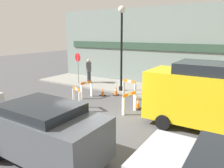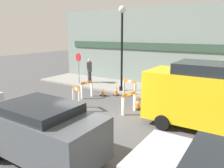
{
  "view_description": "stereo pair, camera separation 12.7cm",
  "coord_description": "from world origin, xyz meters",
  "px_view_note": "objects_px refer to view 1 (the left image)",
  "views": [
    {
      "loc": [
        4.99,
        -6.84,
        3.71
      ],
      "look_at": [
        -1.17,
        3.0,
        1.0
      ],
      "focal_mm": 35.0,
      "sensor_mm": 36.0,
      "label": 1
    },
    {
      "loc": [
        5.1,
        -6.77,
        3.71
      ],
      "look_at": [
        -1.17,
        3.0,
        1.0
      ],
      "focal_mm": 35.0,
      "sensor_mm": 36.0,
      "label": 2
    }
  ],
  "objects_px": {
    "streetlamp_post": "(122,38)",
    "person_pedestrian": "(89,70)",
    "parked_car_1": "(43,129)",
    "work_van": "(212,94)",
    "stop_sign": "(78,63)",
    "person_worker": "(150,87)"
  },
  "relations": [
    {
      "from": "streetlamp_post",
      "to": "parked_car_1",
      "type": "height_order",
      "value": "streetlamp_post"
    },
    {
      "from": "stop_sign",
      "to": "person_worker",
      "type": "bearing_deg",
      "value": -178.36
    },
    {
      "from": "streetlamp_post",
      "to": "person_pedestrian",
      "type": "relative_size",
      "value": 2.95
    },
    {
      "from": "streetlamp_post",
      "to": "work_van",
      "type": "height_order",
      "value": "streetlamp_post"
    },
    {
      "from": "work_van",
      "to": "parked_car_1",
      "type": "bearing_deg",
      "value": -127.19
    },
    {
      "from": "person_worker",
      "to": "parked_car_1",
      "type": "xyz_separation_m",
      "value": [
        -0.5,
        -6.91,
        0.12
      ]
    },
    {
      "from": "streetlamp_post",
      "to": "person_pedestrian",
      "type": "height_order",
      "value": "streetlamp_post"
    },
    {
      "from": "stop_sign",
      "to": "person_pedestrian",
      "type": "height_order",
      "value": "stop_sign"
    },
    {
      "from": "streetlamp_post",
      "to": "work_van",
      "type": "xyz_separation_m",
      "value": [
        5.71,
        -2.95,
        -2.03
      ]
    },
    {
      "from": "work_van",
      "to": "person_pedestrian",
      "type": "bearing_deg",
      "value": 157.42
    },
    {
      "from": "person_pedestrian",
      "to": "person_worker",
      "type": "bearing_deg",
      "value": 135.82
    },
    {
      "from": "streetlamp_post",
      "to": "stop_sign",
      "type": "distance_m",
      "value": 4.1
    },
    {
      "from": "person_worker",
      "to": "parked_car_1",
      "type": "height_order",
      "value": "parked_car_1"
    },
    {
      "from": "person_pedestrian",
      "to": "parked_car_1",
      "type": "xyz_separation_m",
      "value": [
        5.11,
        -8.7,
        -0.06
      ]
    },
    {
      "from": "stop_sign",
      "to": "work_van",
      "type": "distance_m",
      "value": 9.85
    },
    {
      "from": "person_worker",
      "to": "parked_car_1",
      "type": "relative_size",
      "value": 0.42
    },
    {
      "from": "streetlamp_post",
      "to": "stop_sign",
      "type": "bearing_deg",
      "value": 178.43
    },
    {
      "from": "streetlamp_post",
      "to": "work_van",
      "type": "relative_size",
      "value": 1.05
    },
    {
      "from": "parked_car_1",
      "to": "work_van",
      "type": "height_order",
      "value": "work_van"
    },
    {
      "from": "streetlamp_post",
      "to": "parked_car_1",
      "type": "bearing_deg",
      "value": -76.42
    },
    {
      "from": "person_worker",
      "to": "streetlamp_post",
      "type": "bearing_deg",
      "value": -61.7
    },
    {
      "from": "stop_sign",
      "to": "work_van",
      "type": "height_order",
      "value": "work_van"
    }
  ]
}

